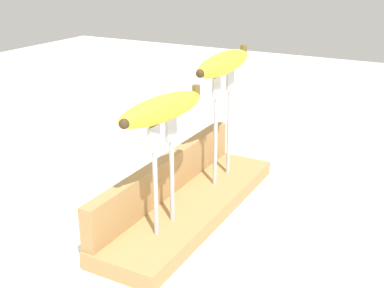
{
  "coord_description": "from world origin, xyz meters",
  "views": [
    {
      "loc": [
        -0.66,
        -0.36,
        0.41
      ],
      "look_at": [
        0.0,
        0.0,
        0.13
      ],
      "focal_mm": 46.43,
      "sensor_mm": 36.0,
      "label": 1
    }
  ],
  "objects_px": {
    "fork_stand_right": "(223,118)",
    "banana_raised_right": "(224,63)",
    "banana_raised_left": "(162,109)",
    "fork_fallen_near": "(16,236)",
    "fork_stand_left": "(163,165)"
  },
  "relations": [
    {
      "from": "fork_stand_left",
      "to": "banana_raised_left",
      "type": "xyz_separation_m",
      "value": [
        -0.0,
        0.0,
        0.09
      ]
    },
    {
      "from": "fork_stand_left",
      "to": "fork_stand_right",
      "type": "xyz_separation_m",
      "value": [
        0.2,
        -0.0,
        0.02
      ]
    },
    {
      "from": "banana_raised_left",
      "to": "fork_fallen_near",
      "type": "height_order",
      "value": "banana_raised_left"
    },
    {
      "from": "fork_fallen_near",
      "to": "fork_stand_right",
      "type": "bearing_deg",
      "value": -34.93
    },
    {
      "from": "fork_stand_right",
      "to": "banana_raised_right",
      "type": "bearing_deg",
      "value": -179.29
    },
    {
      "from": "fork_stand_left",
      "to": "fork_stand_right",
      "type": "relative_size",
      "value": 0.86
    },
    {
      "from": "banana_raised_right",
      "to": "fork_fallen_near",
      "type": "xyz_separation_m",
      "value": [
        -0.3,
        0.21,
        -0.24
      ]
    },
    {
      "from": "fork_stand_right",
      "to": "fork_stand_left",
      "type": "bearing_deg",
      "value": 180.0
    },
    {
      "from": "fork_stand_left",
      "to": "banana_raised_left",
      "type": "height_order",
      "value": "banana_raised_left"
    },
    {
      "from": "fork_fallen_near",
      "to": "fork_stand_left",
      "type": "bearing_deg",
      "value": -64.37
    },
    {
      "from": "fork_stand_right",
      "to": "fork_fallen_near",
      "type": "height_order",
      "value": "fork_stand_right"
    },
    {
      "from": "banana_raised_left",
      "to": "fork_stand_left",
      "type": "bearing_deg",
      "value": -8.72
    },
    {
      "from": "fork_stand_left",
      "to": "fork_stand_right",
      "type": "distance_m",
      "value": 0.2
    },
    {
      "from": "fork_stand_left",
      "to": "banana_raised_right",
      "type": "bearing_deg",
      "value": -0.0
    },
    {
      "from": "banana_raised_right",
      "to": "banana_raised_left",
      "type": "bearing_deg",
      "value": 180.0
    }
  ]
}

